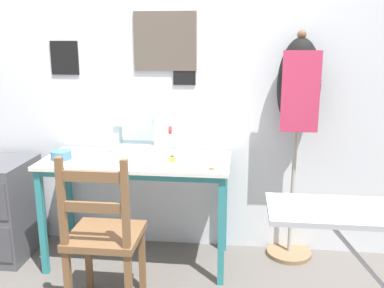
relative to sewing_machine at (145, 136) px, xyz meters
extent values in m
plane|color=#5B5651|center=(-0.04, -0.38, -0.88)|extent=(14.00, 14.00, 0.00)
cube|color=silver|center=(-0.04, 0.22, 0.39)|extent=(10.00, 0.05, 2.55)
cube|color=brown|center=(0.11, 0.19, 0.63)|extent=(0.43, 0.02, 0.40)
cube|color=black|center=(-0.62, 0.19, 0.51)|extent=(0.20, 0.01, 0.24)
cube|color=black|center=(0.25, 0.19, 0.42)|extent=(0.16, 0.01, 0.18)
cube|color=silver|center=(-0.04, -0.11, -0.14)|extent=(1.25, 0.54, 0.02)
cube|color=teal|center=(-0.04, -0.34, -0.18)|extent=(1.17, 0.03, 0.04)
cube|color=teal|center=(-0.62, -0.34, -0.52)|extent=(0.04, 0.04, 0.72)
cube|color=teal|center=(0.54, -0.34, -0.52)|extent=(0.04, 0.04, 0.72)
cube|color=teal|center=(-0.62, 0.12, -0.52)|extent=(0.04, 0.04, 0.72)
cube|color=teal|center=(0.54, 0.12, -0.52)|extent=(0.04, 0.04, 0.72)
cube|color=silver|center=(-0.02, 0.00, -0.09)|extent=(0.38, 0.18, 0.08)
cube|color=silver|center=(0.12, 0.00, 0.05)|extent=(0.09, 0.16, 0.20)
cube|color=silver|center=(-0.04, 0.00, 0.11)|extent=(0.33, 0.14, 0.07)
cube|color=silver|center=(-0.19, 0.00, 0.01)|extent=(0.04, 0.10, 0.13)
cylinder|color=#B22D2D|center=(0.17, 0.00, 0.05)|extent=(0.02, 0.06, 0.06)
cylinder|color=#99999E|center=(0.12, 0.00, 0.16)|extent=(0.01, 0.01, 0.02)
cylinder|color=teal|center=(-0.53, -0.17, -0.10)|extent=(0.14, 0.14, 0.06)
cylinder|color=#243D54|center=(-0.53, -0.17, -0.08)|extent=(0.11, 0.11, 0.01)
cube|color=silver|center=(0.52, -0.33, -0.13)|extent=(0.08, 0.07, 0.00)
cube|color=silver|center=(0.51, -0.34, -0.13)|extent=(0.07, 0.09, 0.00)
torus|color=#DB511E|center=(0.47, -0.28, -0.13)|extent=(0.03, 0.03, 0.01)
torus|color=#DB511E|center=(0.47, -0.28, -0.13)|extent=(0.03, 0.03, 0.01)
cylinder|color=yellow|center=(0.21, -0.16, -0.11)|extent=(0.03, 0.03, 0.04)
cylinder|color=beige|center=(0.21, -0.16, -0.09)|extent=(0.04, 0.04, 0.00)
cylinder|color=beige|center=(0.21, -0.16, -0.13)|extent=(0.04, 0.04, 0.00)
cube|color=brown|center=(-0.10, -0.63, -0.44)|extent=(0.40, 0.38, 0.04)
cube|color=brown|center=(-0.27, -0.47, -0.67)|extent=(0.04, 0.04, 0.42)
cube|color=brown|center=(0.07, -0.47, -0.67)|extent=(0.04, 0.04, 0.42)
cube|color=brown|center=(-0.27, -0.79, -0.67)|extent=(0.04, 0.04, 0.42)
cube|color=brown|center=(-0.27, -0.79, -0.18)|extent=(0.04, 0.04, 0.48)
cube|color=brown|center=(0.07, -0.79, -0.18)|extent=(0.04, 0.04, 0.48)
cube|color=brown|center=(-0.10, -0.79, -0.03)|extent=(0.34, 0.02, 0.06)
cube|color=brown|center=(-0.10, -0.79, -0.20)|extent=(0.34, 0.02, 0.06)
cube|color=#4C4C51|center=(-1.04, -0.11, -0.53)|extent=(0.42, 0.49, 0.70)
cylinder|color=#846647|center=(1.02, 0.10, -0.87)|extent=(0.32, 0.32, 0.03)
cylinder|color=#ADA89E|center=(1.02, 0.10, -0.36)|extent=(0.03, 0.03, 0.98)
ellipsoid|color=black|center=(1.02, 0.10, 0.35)|extent=(0.29, 0.21, 0.62)
sphere|color=brown|center=(1.02, 0.10, 0.67)|extent=(0.06, 0.06, 0.06)
cube|color=#C63356|center=(1.02, 0.00, 0.32)|extent=(0.24, 0.01, 0.52)
camera|label=1|loc=(0.64, -2.79, 0.65)|focal=40.00mm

